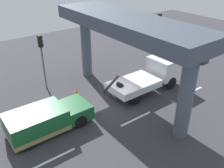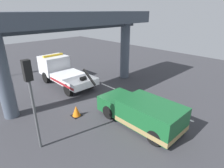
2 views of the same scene
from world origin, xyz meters
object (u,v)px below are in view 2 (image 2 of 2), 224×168
object	(u,v)px
tow_truck_white	(62,71)
traffic_light_near	(30,87)
towed_van_green	(143,113)
traffic_cone_orange	(76,111)

from	to	relation	value
tow_truck_white	traffic_light_near	world-z (taller)	traffic_light_near
towed_van_green	tow_truck_white	bearing A→B (deg)	0.00
traffic_cone_orange	tow_truck_white	bearing A→B (deg)	-22.03
towed_van_green	traffic_cone_orange	size ratio (longest dim) A/B	7.33
tow_truck_white	traffic_light_near	size ratio (longest dim) A/B	1.64
towed_van_green	traffic_light_near	bearing A→B (deg)	66.37
tow_truck_white	towed_van_green	size ratio (longest dim) A/B	1.40
tow_truck_white	towed_van_green	bearing A→B (deg)	-180.00
traffic_cone_orange	towed_van_green	bearing A→B (deg)	-146.43
towed_van_green	traffic_light_near	size ratio (longest dim) A/B	1.17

